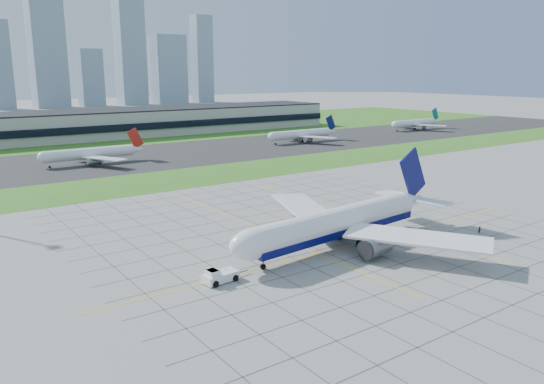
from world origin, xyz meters
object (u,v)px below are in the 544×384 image
object	(u,v)px
distant_jet_1	(91,153)
distant_jet_3	(415,123)
pushback_tug	(219,276)
distant_jet_2	(302,134)
crew_near	(226,274)
airliner	(338,223)
crew_far	(480,230)

from	to	relation	value
distant_jet_1	distant_jet_3	world-z (taller)	same
pushback_tug	distant_jet_2	bearing A→B (deg)	41.52
distant_jet_1	distant_jet_3	size ratio (longest dim) A/B	0.98
pushback_tug	crew_near	bearing A→B (deg)	17.07
airliner	distant_jet_2	world-z (taller)	airliner
pushback_tug	airliner	bearing A→B (deg)	-0.67
distant_jet_3	distant_jet_2	bearing A→B (deg)	-176.65
crew_near	distant_jet_1	bearing A→B (deg)	11.94
pushback_tug	crew_far	bearing A→B (deg)	-14.17
airliner	distant_jet_1	world-z (taller)	airliner
airliner	distant_jet_3	distance (m)	253.76
distant_jet_2	crew_near	bearing A→B (deg)	-132.65
crew_far	distant_jet_2	world-z (taller)	distant_jet_2
pushback_tug	crew_near	distance (m)	2.17
crew_far	distant_jet_1	distance (m)	159.27
pushback_tug	distant_jet_3	size ratio (longest dim) A/B	0.23
airliner	crew_near	size ratio (longest dim) A/B	33.59
distant_jet_3	crew_far	bearing A→B (deg)	-136.48
pushback_tug	distant_jet_2	xyz separation A→B (m)	(135.96, 146.29, 3.27)
pushback_tug	crew_near	size ratio (longest dim) A/B	5.30
crew_far	distant_jet_2	xyz separation A→B (m)	(69.91, 156.28, 3.60)
crew_far	pushback_tug	bearing A→B (deg)	-160.11
distant_jet_2	pushback_tug	bearing A→B (deg)	-132.90
distant_jet_2	distant_jet_3	size ratio (longest dim) A/B	1.03
airliner	crew_near	distance (m)	30.16
distant_jet_1	distant_jet_2	xyz separation A→B (m)	(115.74, 3.78, 0.00)
crew_near	distant_jet_1	world-z (taller)	distant_jet_1
airliner	distant_jet_1	bearing A→B (deg)	89.15
crew_far	distant_jet_2	bearing A→B (deg)	94.39
pushback_tug	distant_jet_2	distance (m)	199.74
pushback_tug	crew_far	xyz separation A→B (m)	(66.05, -9.99, -0.32)
pushback_tug	distant_jet_3	distance (m)	281.53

